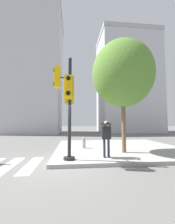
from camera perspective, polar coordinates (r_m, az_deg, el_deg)
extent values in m
plane|color=slate|center=(6.56, -10.04, -19.32)|extent=(160.00, 160.00, 0.00)
cube|color=#9E9B96|center=(10.43, 11.52, -13.21)|extent=(8.00, 8.00, 0.16)
cube|color=silver|center=(6.92, -20.42, -18.29)|extent=(0.49, 2.67, 0.01)
cube|color=silver|center=(7.18, -27.66, -17.55)|extent=(0.49, 2.67, 0.01)
cylinder|color=black|center=(6.70, -6.98, -17.11)|extent=(0.49, 0.49, 0.12)
cylinder|color=black|center=(6.57, -6.81, 1.81)|extent=(0.15, 0.15, 4.25)
sphere|color=black|center=(7.14, -6.65, 19.37)|extent=(0.16, 0.16, 0.16)
cylinder|color=black|center=(6.93, -6.89, 7.41)|extent=(0.08, 0.37, 0.05)
cube|color=#E5B70C|center=(7.23, -7.04, 6.93)|extent=(0.32, 0.26, 0.90)
cube|color=#E5B70C|center=(7.10, -6.98, 7.13)|extent=(0.42, 0.06, 1.02)
cylinder|color=black|center=(7.43, -7.08, 9.00)|extent=(0.17, 0.04, 0.17)
cylinder|color=orange|center=(7.36, -7.10, 6.72)|extent=(0.17, 0.04, 0.17)
cylinder|color=black|center=(7.31, -7.12, 4.41)|extent=(0.17, 0.04, 0.17)
cylinder|color=black|center=(6.45, -6.95, 9.01)|extent=(0.08, 0.37, 0.05)
cube|color=#E5B70C|center=(6.16, -7.21, 9.66)|extent=(0.32, 0.26, 0.90)
cube|color=#E5B70C|center=(6.29, -7.10, 9.37)|extent=(0.42, 0.06, 1.02)
cylinder|color=black|center=(6.11, -7.31, 12.70)|extent=(0.17, 0.04, 0.17)
cylinder|color=orange|center=(6.03, -7.34, 9.97)|extent=(0.17, 0.04, 0.17)
cylinder|color=black|center=(5.96, -7.36, 7.17)|extent=(0.17, 0.04, 0.17)
cylinder|color=black|center=(6.82, -8.91, 12.81)|extent=(0.37, 0.08, 0.05)
cube|color=#E5B70C|center=(6.82, -11.51, 12.85)|extent=(0.26, 0.32, 0.90)
cube|color=#E5B70C|center=(6.82, -10.38, 12.84)|extent=(0.06, 0.42, 1.02)
cylinder|color=black|center=(6.92, -12.63, 15.24)|extent=(0.04, 0.17, 0.17)
cylinder|color=orange|center=(6.83, -12.68, 12.86)|extent=(0.04, 0.17, 0.17)
cylinder|color=black|center=(6.75, -12.72, 10.43)|extent=(0.04, 0.17, 0.17)
cube|color=black|center=(7.14, 6.56, -16.61)|extent=(0.09, 0.24, 0.05)
cube|color=black|center=(7.18, 8.19, -16.52)|extent=(0.09, 0.24, 0.05)
cylinder|color=#282D42|center=(7.12, 6.43, -13.49)|extent=(0.11, 0.11, 0.82)
cylinder|color=#282D42|center=(7.17, 8.03, -13.42)|extent=(0.11, 0.11, 0.82)
cube|color=#232326|center=(7.07, 7.18, -7.85)|extent=(0.40, 0.22, 0.58)
sphere|color=tan|center=(7.05, 7.14, -4.18)|extent=(0.20, 0.20, 0.20)
cube|color=black|center=(6.75, 7.75, -4.34)|extent=(0.12, 0.10, 0.09)
cylinder|color=black|center=(6.68, 7.89, -4.34)|extent=(0.06, 0.08, 0.06)
cylinder|color=#232326|center=(6.89, 6.32, -4.94)|extent=(0.23, 0.35, 0.22)
cylinder|color=#232326|center=(6.95, 8.50, -4.92)|extent=(0.23, 0.35, 0.22)
cylinder|color=brown|center=(8.35, 13.59, -4.14)|extent=(0.22, 0.22, 3.11)
ellipsoid|color=#568433|center=(8.79, 13.26, 14.02)|extent=(3.38, 3.38, 3.72)
cylinder|color=#99999E|center=(9.59, -1.43, -12.01)|extent=(0.21, 0.21, 0.53)
sphere|color=#99999E|center=(9.55, -1.43, -10.06)|extent=(0.19, 0.19, 0.19)
cylinder|color=#99999E|center=(9.45, -1.36, -11.76)|extent=(0.10, 0.06, 0.10)
cube|color=#BCBCC1|center=(29.92, -20.10, 13.70)|extent=(10.11, 10.08, 21.65)
cube|color=#A3A3A8|center=(35.02, -19.54, 31.48)|extent=(10.31, 10.28, 0.80)
cube|color=#BCBCC1|center=(31.70, 14.82, 9.80)|extent=(11.04, 8.60, 18.71)
cube|color=#A3A3A8|center=(35.35, 14.49, 25.33)|extent=(11.24, 8.80, 0.80)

